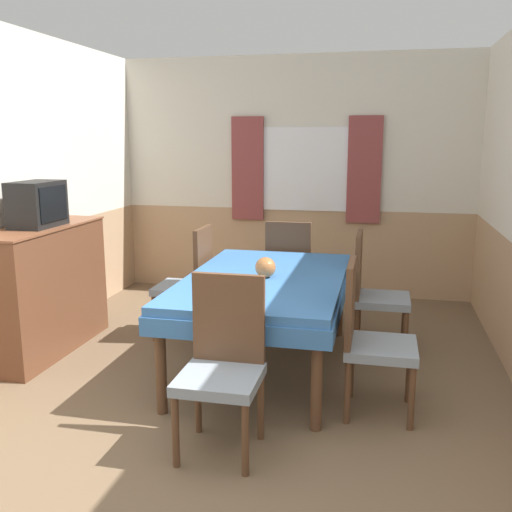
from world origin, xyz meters
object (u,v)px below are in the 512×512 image
object	(u,v)px
chair_right_near	(369,335)
chair_head_near	(223,360)
tv	(37,204)
chair_right_far	(373,290)
chair_head_window	(290,269)
vase	(265,267)
chair_left_far	(190,279)
dining_table	(265,289)
sideboard	(44,288)

from	to	relation	value
chair_right_near	chair_head_near	distance (m)	0.99
chair_right_near	tv	xyz separation A→B (m)	(-2.60, 0.50, 0.70)
chair_right_far	chair_head_window	size ratio (longest dim) A/B	1.00
chair_head_near	vase	distance (m)	1.15
chair_right_near	chair_left_far	distance (m)	1.92
dining_table	chair_head_window	world-z (taller)	chair_head_window
vase	chair_right_near	bearing A→B (deg)	-33.70
dining_table	sideboard	bearing A→B (deg)	-179.03
sideboard	chair_right_near	bearing A→B (deg)	-11.30
chair_head_near	chair_left_far	world-z (taller)	same
chair_right_near	vase	bearing A→B (deg)	-123.70
chair_head_near	tv	size ratio (longest dim) A/B	2.21
dining_table	chair_head_window	size ratio (longest dim) A/B	1.96
chair_right_far	sideboard	size ratio (longest dim) A/B	0.75
chair_head_near	tv	world-z (taller)	tv
sideboard	chair_head_window	bearing A→B (deg)	32.90
chair_left_far	vase	distance (m)	1.03
chair_right_near	chair_right_far	bearing A→B (deg)	-180.00
chair_right_far	sideboard	world-z (taller)	sideboard
chair_head_near	vase	xyz separation A→B (m)	(0.01, 1.12, 0.28)
sideboard	dining_table	bearing A→B (deg)	0.97
dining_table	chair_head_near	bearing A→B (deg)	-90.00
chair_right_near	chair_head_near	xyz separation A→B (m)	(-0.78, -0.60, 0.00)
chair_head_near	tv	xyz separation A→B (m)	(-1.82, 1.10, 0.70)
chair_right_far	tv	bearing A→B (deg)	-76.89
chair_head_near	vase	bearing A→B (deg)	-90.49
chair_left_far	chair_head_window	xyz separation A→B (m)	(0.78, 0.60, 0.00)
chair_head_window	vase	world-z (taller)	chair_head_window
chair_right_near	chair_left_far	size ratio (longest dim) A/B	1.00
chair_left_far	tv	bearing A→B (deg)	120.35
chair_head_near	chair_left_far	size ratio (longest dim) A/B	1.00
chair_right_far	tv	world-z (taller)	tv
chair_right_near	chair_head_window	bearing A→B (deg)	-155.40
chair_head_window	chair_right_near	bearing A→B (deg)	-65.40
chair_left_far	sideboard	size ratio (longest dim) A/B	0.75
sideboard	chair_right_far	bearing A→B (deg)	12.60
sideboard	tv	xyz separation A→B (m)	(0.02, -0.02, 0.69)
dining_table	chair_right_near	xyz separation A→B (m)	(0.78, -0.55, -0.10)
chair_head_window	dining_table	bearing A→B (deg)	-90.00
chair_right_far	dining_table	bearing A→B (deg)	-54.72
chair_right_far	sideboard	distance (m)	2.68
tv	chair_right_far	bearing A→B (deg)	13.11
chair_right_far	chair_head_near	size ratio (longest dim) A/B	1.00
dining_table	chair_left_far	xyz separation A→B (m)	(-0.78, 0.55, -0.10)
dining_table	tv	xyz separation A→B (m)	(-1.82, -0.05, 0.60)
chair_head_near	chair_head_window	bearing A→B (deg)	-90.00
chair_head_near	chair_head_window	size ratio (longest dim) A/B	1.00
dining_table	chair_head_window	bearing A→B (deg)	90.00
chair_right_far	tv	distance (m)	2.76
chair_right_far	tv	size ratio (longest dim) A/B	2.21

